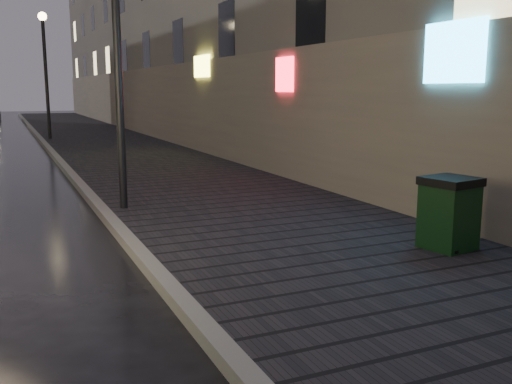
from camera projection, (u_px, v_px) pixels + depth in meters
sidewalk at (102, 140)px, 24.61m from camera, size 4.60×58.00×0.15m
curb at (43, 143)px, 23.64m from camera, size 0.20×58.00×0.15m
building_near at (148, 3)px, 28.34m from camera, size 1.80×50.00×13.00m
lamp_near at (116, 16)px, 9.70m from camera, size 0.36×0.36×5.28m
lamp_far at (45, 60)px, 24.07m from camera, size 0.36×0.36×5.28m
trash_bin at (449, 213)px, 7.59m from camera, size 0.73×0.73×0.97m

